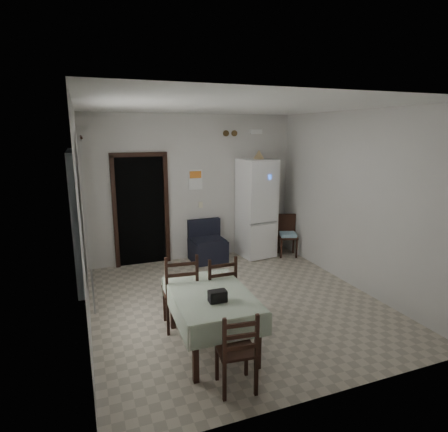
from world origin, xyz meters
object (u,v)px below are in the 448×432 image
fridge (256,208)px  corner_chair (288,236)px  dining_chair_near_head (236,349)px  dining_chair_far_left (180,289)px  navy_seat (208,241)px  dining_table (211,320)px  dining_chair_far_right (218,288)px

fridge → corner_chair: (0.60, -0.28, -0.58)m
dining_chair_near_head → dining_chair_far_left: bearing=-74.8°
navy_seat → dining_table: size_ratio=0.60×
corner_chair → dining_table: size_ratio=0.64×
dining_chair_near_head → dining_chair_far_right: bearing=-96.0°
dining_chair_far_right → dining_chair_near_head: bearing=77.6°
dining_table → dining_chair_far_left: 0.67m
corner_chair → dining_chair_near_head: bearing=-107.9°
dining_chair_far_right → dining_chair_near_head: (-0.30, -1.35, -0.05)m
navy_seat → corner_chair: (1.67, -0.28, 0.02)m
navy_seat → dining_table: navy_seat is taller
corner_chair → fridge: bearing=174.1°
navy_seat → corner_chair: corner_chair is taller
dining_chair_far_left → dining_chair_far_right: 0.52m
corner_chair → dining_chair_far_right: dining_chair_far_right is taller
navy_seat → dining_chair_far_right: bearing=-106.9°
navy_seat → dining_chair_far_right: 2.48m
dining_table → dining_chair_far_right: (0.29, 0.55, 0.14)m
dining_chair_far_left → dining_chair_far_right: (0.51, -0.06, -0.04)m
dining_table → navy_seat: bearing=73.9°
navy_seat → corner_chair: size_ratio=0.94×
navy_seat → dining_chair_far_left: 2.61m
fridge → navy_seat: (-1.06, 0.00, -0.60)m
dining_table → dining_chair_far_left: bearing=111.7°
dining_chair_far_left → dining_table: bearing=115.5°
corner_chair → dining_chair_near_head: 4.33m
dining_table → dining_chair_near_head: bearing=-89.1°
fridge → dining_chair_near_head: fridge is taller
navy_seat → dining_chair_far_right: size_ratio=0.84×
dining_chair_far_left → corner_chair: bearing=-138.6°
dining_chair_far_left → dining_chair_far_right: dining_chair_far_left is taller
fridge → dining_chair_far_left: 3.26m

